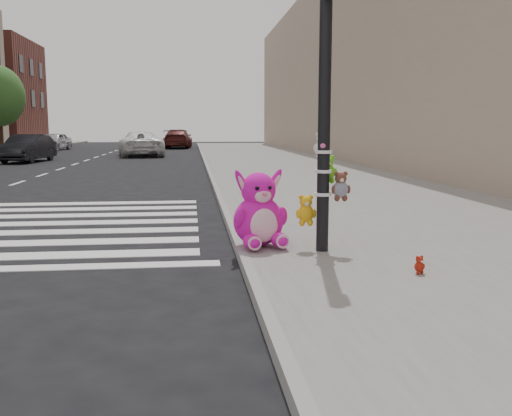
{
  "coord_description": "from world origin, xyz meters",
  "views": [
    {
      "loc": [
        0.9,
        -5.42,
        1.77
      ],
      "look_at": [
        1.7,
        1.61,
        0.75
      ],
      "focal_mm": 40.0,
      "sensor_mm": 36.0,
      "label": 1
    }
  ],
  "objects": [
    {
      "name": "pink_bunny",
      "position": [
        1.81,
        2.17,
        0.58
      ],
      "size": [
        0.8,
        0.89,
        1.08
      ],
      "rotation": [
        0.0,
        0.0,
        0.21
      ],
      "color": "#E813B0",
      "rests_on": "sidewalk_near"
    },
    {
      "name": "car_silver_deep",
      "position": [
        -9.16,
        38.43,
        0.66
      ],
      "size": [
        2.17,
        4.07,
        1.32
      ],
      "primitive_type": "imported",
      "rotation": [
        0.0,
        0.0,
        -0.17
      ],
      "color": "silver",
      "rests_on": "ground"
    },
    {
      "name": "car_dark_far",
      "position": [
        -7.15,
        23.98,
        0.69
      ],
      "size": [
        1.96,
        4.32,
        1.37
      ],
      "primitive_type": "imported",
      "rotation": [
        0.0,
        0.0,
        -0.13
      ],
      "color": "black",
      "rests_on": "ground"
    },
    {
      "name": "signal_pole",
      "position": [
        2.61,
        1.82,
        1.77
      ],
      "size": [
        0.69,
        0.49,
        4.0
      ],
      "color": "black",
      "rests_on": "sidewalk_near"
    },
    {
      "name": "car_maroon_near",
      "position": [
        -0.15,
        41.38,
        0.75
      ],
      "size": [
        2.37,
        5.27,
        1.5
      ],
      "primitive_type": "imported",
      "rotation": [
        0.0,
        0.0,
        3.09
      ],
      "color": "#511A17",
      "rests_on": "ground"
    },
    {
      "name": "bld_near",
      "position": [
        10.5,
        20.0,
        5.0
      ],
      "size": [
        5.0,
        60.0,
        10.0
      ],
      "primitive_type": "cube",
      "color": "tan",
      "rests_on": "ground"
    },
    {
      "name": "sidewalk_near",
      "position": [
        5.0,
        10.0,
        0.07
      ],
      "size": [
        7.0,
        80.0,
        0.14
      ],
      "primitive_type": "cube",
      "color": "slate",
      "rests_on": "ground"
    },
    {
      "name": "car_white_near",
      "position": [
        -2.08,
        29.19,
        0.73
      ],
      "size": [
        3.18,
        5.55,
        1.46
      ],
      "primitive_type": "imported",
      "rotation": [
        0.0,
        0.0,
        3.29
      ],
      "color": "white",
      "rests_on": "ground"
    },
    {
      "name": "red_teddy",
      "position": [
        3.4,
        0.5,
        0.24
      ],
      "size": [
        0.17,
        0.14,
        0.21
      ],
      "primitive_type": null,
      "rotation": [
        0.0,
        0.0,
        0.36
      ],
      "color": "#AE2011",
      "rests_on": "sidewalk_near"
    },
    {
      "name": "ground",
      "position": [
        0.0,
        0.0,
        0.0
      ],
      "size": [
        120.0,
        120.0,
        0.0
      ],
      "primitive_type": "plane",
      "color": "black",
      "rests_on": "ground"
    },
    {
      "name": "curb_edge",
      "position": [
        1.55,
        10.0,
        0.07
      ],
      "size": [
        0.12,
        80.0,
        0.15
      ],
      "primitive_type": "cube",
      "color": "gray",
      "rests_on": "ground"
    }
  ]
}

